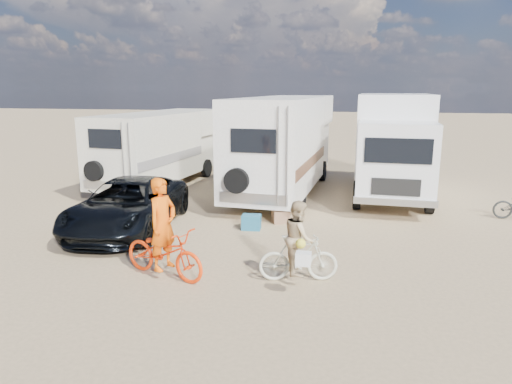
% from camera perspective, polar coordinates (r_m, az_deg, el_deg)
% --- Properties ---
extents(ground, '(140.00, 140.00, 0.00)m').
position_cam_1_polar(ground, '(10.83, -1.32, -8.36)').
color(ground, tan).
rests_on(ground, ground).
extents(rv_main, '(2.95, 8.85, 3.55)m').
position_cam_1_polar(rv_main, '(17.54, 3.60, 5.70)').
color(rv_main, white).
rests_on(rv_main, ground).
extents(rv_left, '(2.97, 7.46, 2.93)m').
position_cam_1_polar(rv_left, '(19.27, -11.56, 5.15)').
color(rv_left, beige).
rests_on(rv_left, ground).
extents(box_truck, '(2.73, 6.65, 3.66)m').
position_cam_1_polar(box_truck, '(17.27, 16.46, 5.29)').
color(box_truck, white).
rests_on(box_truck, ground).
extents(dark_suv, '(2.77, 5.22, 1.40)m').
position_cam_1_polar(dark_suv, '(13.43, -15.39, -1.54)').
color(dark_suv, black).
rests_on(dark_suv, ground).
extents(bike_man, '(2.15, 1.34, 1.06)m').
position_cam_1_polar(bike_man, '(9.96, -11.18, -7.25)').
color(bike_man, red).
rests_on(bike_man, ground).
extents(bike_woman, '(1.69, 0.81, 0.98)m').
position_cam_1_polar(bike_woman, '(9.62, 5.20, -8.07)').
color(bike_woman, '#BCBBA1').
rests_on(bike_woman, ground).
extents(rider_man, '(0.67, 0.82, 1.93)m').
position_cam_1_polar(rider_man, '(9.83, -11.28, -4.88)').
color(rider_man, '#EC5807').
rests_on(rider_man, ground).
extents(rider_woman, '(0.72, 0.84, 1.51)m').
position_cam_1_polar(rider_woman, '(9.53, 5.23, -6.56)').
color(rider_woman, tan).
rests_on(rider_woman, ground).
extents(cooler, '(0.55, 0.42, 0.42)m').
position_cam_1_polar(cooler, '(13.06, -0.57, -3.71)').
color(cooler, '#1F607F').
rests_on(cooler, ground).
extents(crate, '(0.61, 0.61, 0.38)m').
position_cam_1_polar(crate, '(13.75, 3.04, -2.97)').
color(crate, brown).
rests_on(crate, ground).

